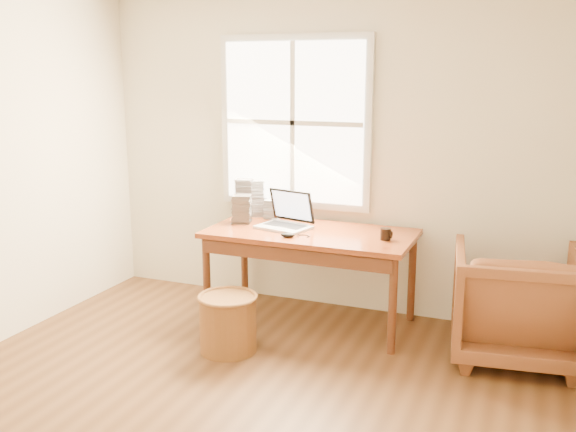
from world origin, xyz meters
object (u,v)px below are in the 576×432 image
object	(u,v)px
wicker_stool	(228,324)
laptop	(284,209)
armchair	(517,304)
cd_stack_a	(255,198)
desk	(310,234)
coffee_mug	(385,234)

from	to	relation	value
wicker_stool	laptop	xyz separation A→B (m)	(0.13, 0.72, 0.70)
armchair	cd_stack_a	size ratio (longest dim) A/B	2.85
wicker_stool	cd_stack_a	bearing A→B (deg)	104.31
armchair	cd_stack_a	world-z (taller)	cd_stack_a
armchair	wicker_stool	world-z (taller)	armchair
desk	coffee_mug	size ratio (longest dim) A/B	18.40
wicker_stool	desk	bearing A→B (deg)	63.79
armchair	coffee_mug	size ratio (longest dim) A/B	10.08
desk	armchair	size ratio (longest dim) A/B	1.83
desk	cd_stack_a	size ratio (longest dim) A/B	5.20
armchair	cd_stack_a	bearing A→B (deg)	-18.71
desk	coffee_mug	xyz separation A→B (m)	(0.60, -0.04, 0.06)
cd_stack_a	wicker_stool	bearing A→B (deg)	-75.69
armchair	wicker_stool	distance (m)	2.02
laptop	armchair	bearing A→B (deg)	11.48
desk	coffee_mug	bearing A→B (deg)	-4.04
laptop	coffee_mug	bearing A→B (deg)	11.46
wicker_stool	coffee_mug	xyz separation A→B (m)	(0.96, 0.69, 0.59)
laptop	coffee_mug	size ratio (longest dim) A/B	5.00
wicker_stool	coffee_mug	bearing A→B (deg)	35.47
laptop	cd_stack_a	xyz separation A→B (m)	(-0.41, 0.35, -0.00)
wicker_stool	coffee_mug	size ratio (longest dim) A/B	4.65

